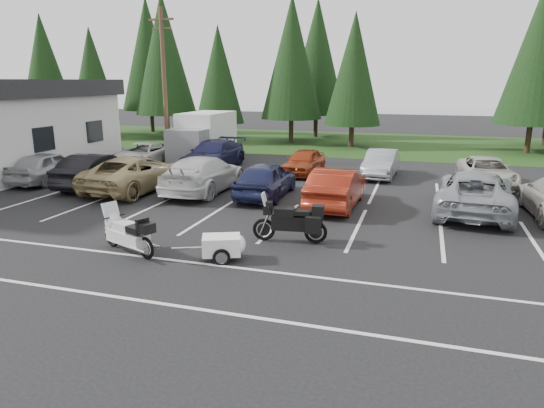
% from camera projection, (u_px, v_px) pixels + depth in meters
% --- Properties ---
extents(ground, '(120.00, 120.00, 0.00)m').
position_uv_depth(ground, '(258.00, 229.00, 16.31)').
color(ground, black).
rests_on(ground, ground).
extents(grass_strip, '(80.00, 16.00, 0.01)m').
position_uv_depth(grass_strip, '(355.00, 143.00, 38.51)').
color(grass_strip, '#1B3912').
rests_on(grass_strip, ground).
extents(lake_water, '(70.00, 50.00, 0.02)m').
position_uv_depth(lake_water, '(416.00, 117.00, 66.05)').
color(lake_water, slate).
rests_on(lake_water, ground).
extents(utility_pole, '(1.60, 0.26, 9.00)m').
position_uv_depth(utility_pole, '(164.00, 83.00, 29.12)').
color(utility_pole, '#473321').
rests_on(utility_pole, ground).
extents(box_truck, '(2.40, 5.60, 2.90)m').
position_uv_depth(box_truck, '(200.00, 137.00, 29.81)').
color(box_truck, silver).
rests_on(box_truck, ground).
extents(stall_markings, '(32.00, 16.00, 0.01)m').
position_uv_depth(stall_markings, '(275.00, 213.00, 18.15)').
color(stall_markings, silver).
rests_on(stall_markings, ground).
extents(conifer_0, '(4.58, 4.58, 10.66)m').
position_uv_depth(conifer_0, '(44.00, 65.00, 43.62)').
color(conifer_0, '#332316').
rests_on(conifer_0, ground).
extents(conifer_1, '(3.96, 3.96, 9.22)m').
position_uv_depth(conifer_1, '(92.00, 74.00, 40.91)').
color(conifer_1, '#332316').
rests_on(conifer_1, ground).
extents(conifer_2, '(5.10, 5.10, 11.89)m').
position_uv_depth(conifer_2, '(164.00, 54.00, 40.28)').
color(conifer_2, '#332316').
rests_on(conifer_2, ground).
extents(conifer_3, '(3.87, 3.87, 9.02)m').
position_uv_depth(conifer_3, '(219.00, 75.00, 37.82)').
color(conifer_3, '#332316').
rests_on(conifer_3, ground).
extents(conifer_4, '(4.80, 4.80, 11.17)m').
position_uv_depth(conifer_4, '(292.00, 58.00, 37.31)').
color(conifer_4, '#332316').
rests_on(conifer_4, ground).
extents(conifer_5, '(4.14, 4.14, 9.63)m').
position_uv_depth(conifer_5, '(354.00, 69.00, 34.90)').
color(conifer_5, '#332316').
rests_on(conifer_5, ground).
extents(conifer_6, '(4.93, 4.93, 11.48)m').
position_uv_depth(conifer_6, '(540.00, 51.00, 31.65)').
color(conifer_6, '#332316').
rests_on(conifer_6, ground).
extents(conifer_back_a, '(5.28, 5.28, 12.30)m').
position_uv_depth(conifer_back_a, '(148.00, 55.00, 45.25)').
color(conifer_back_a, '#332316').
rests_on(conifer_back_a, ground).
extents(conifer_back_b, '(4.97, 4.97, 11.58)m').
position_uv_depth(conifer_back_b, '(317.00, 57.00, 41.22)').
color(conifer_back_b, '#332316').
rests_on(conifer_back_b, ground).
extents(car_near_0, '(1.99, 4.54, 1.52)m').
position_uv_depth(car_near_0, '(49.00, 167.00, 23.63)').
color(car_near_0, '#A5A6AA').
rests_on(car_near_0, ground).
extents(car_near_1, '(1.99, 4.87, 1.57)m').
position_uv_depth(car_near_1, '(96.00, 170.00, 22.55)').
color(car_near_1, black).
rests_on(car_near_1, ground).
extents(car_near_2, '(2.88, 5.79, 1.58)m').
position_uv_depth(car_near_2, '(136.00, 173.00, 21.80)').
color(car_near_2, '#9C885A').
rests_on(car_near_2, ground).
extents(car_near_3, '(2.26, 5.54, 1.61)m').
position_uv_depth(car_near_3, '(204.00, 174.00, 21.54)').
color(car_near_3, silver).
rests_on(car_near_3, ground).
extents(car_near_4, '(1.86, 4.51, 1.53)m').
position_uv_depth(car_near_4, '(266.00, 179.00, 20.60)').
color(car_near_4, '#1C2046').
rests_on(car_near_4, ground).
extents(car_near_5, '(1.77, 4.73, 1.54)m').
position_uv_depth(car_near_5, '(337.00, 187.00, 19.02)').
color(car_near_5, maroon).
rests_on(car_near_5, ground).
extents(car_near_6, '(3.17, 5.95, 1.59)m').
position_uv_depth(car_near_6, '(475.00, 192.00, 18.05)').
color(car_near_6, gray).
rests_on(car_near_6, ground).
extents(car_far_0, '(2.49, 4.98, 1.35)m').
position_uv_depth(car_far_0, '(142.00, 155.00, 28.06)').
color(car_far_0, silver).
rests_on(car_far_0, ground).
extents(car_far_1, '(2.36, 5.47, 1.57)m').
position_uv_depth(car_far_1, '(213.00, 155.00, 27.24)').
color(car_far_1, '#18183C').
rests_on(car_far_1, ground).
extents(car_far_2, '(1.86, 4.02, 1.33)m').
position_uv_depth(car_far_2, '(304.00, 162.00, 25.64)').
color(car_far_2, '#993213').
rests_on(car_far_2, ground).
extents(car_far_3, '(1.71, 4.26, 1.38)m').
position_uv_depth(car_far_3, '(381.00, 164.00, 24.94)').
color(car_far_3, gray).
rests_on(car_far_3, ground).
extents(car_far_4, '(2.61, 4.94, 1.32)m').
position_uv_depth(car_far_4, '(487.00, 172.00, 22.80)').
color(car_far_4, '#B8B4A9').
rests_on(car_far_4, ground).
extents(touring_motorcycle, '(2.64, 1.67, 1.40)m').
position_uv_depth(touring_motorcycle, '(128.00, 229.00, 13.86)').
color(touring_motorcycle, silver).
rests_on(touring_motorcycle, ground).
extents(cargo_trailer, '(1.72, 1.36, 0.70)m').
position_uv_depth(cargo_trailer, '(221.00, 248.00, 13.40)').
color(cargo_trailer, white).
rests_on(cargo_trailer, ground).
extents(adventure_motorcycle, '(2.64, 1.20, 1.55)m').
position_uv_depth(adventure_motorcycle, '(290.00, 218.00, 14.78)').
color(adventure_motorcycle, black).
rests_on(adventure_motorcycle, ground).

